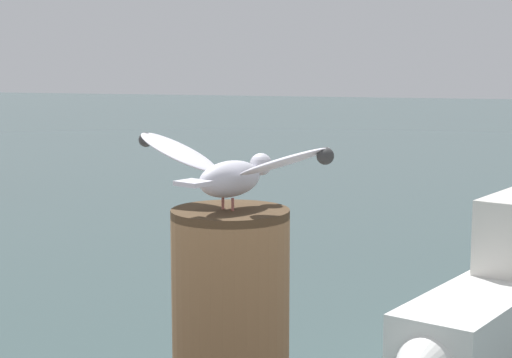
# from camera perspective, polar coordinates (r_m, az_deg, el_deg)

# --- Properties ---
(seagull) EXTENTS (0.66, 0.39, 0.20)m
(seagull) POSITION_cam_1_polar(r_m,az_deg,el_deg) (2.30, -1.72, 0.70)
(seagull) COLOR #C66C60
(seagull) RESTS_ON mooring_post
(boat_white) EXTENTS (2.01, 3.88, 4.91)m
(boat_white) POSITION_cam_1_polar(r_m,az_deg,el_deg) (8.37, 16.03, -8.42)
(boat_white) COLOR silver
(boat_white) RESTS_ON ground_plane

